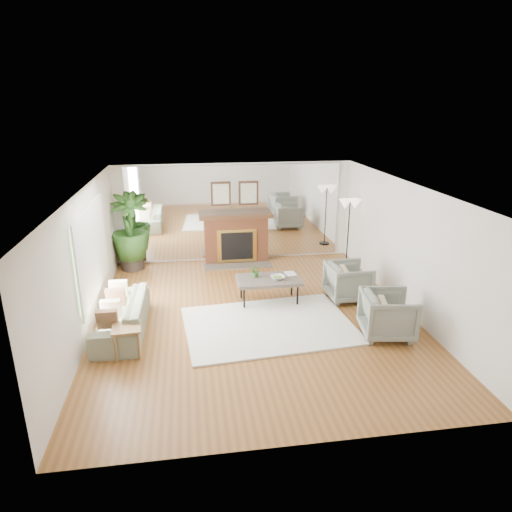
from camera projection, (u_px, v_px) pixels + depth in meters
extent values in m
plane|color=brown|center=(255.00, 317.00, 8.80)|extent=(7.00, 7.00, 0.00)
cube|color=silver|center=(86.00, 264.00, 7.97)|extent=(0.02, 7.00, 2.50)
cube|color=silver|center=(408.00, 248.00, 8.82)|extent=(0.02, 7.00, 2.50)
cube|color=silver|center=(235.00, 212.00, 11.66)|extent=(6.00, 0.02, 2.50)
cube|color=silver|center=(235.00, 212.00, 11.64)|extent=(5.40, 0.04, 2.40)
cube|color=#B2E09E|center=(91.00, 251.00, 8.32)|extent=(0.04, 2.40, 1.50)
cube|color=brown|center=(236.00, 239.00, 11.67)|extent=(1.60, 0.40, 1.20)
cube|color=gold|center=(237.00, 246.00, 11.52)|extent=(1.00, 0.04, 0.85)
cube|color=black|center=(237.00, 246.00, 11.50)|extent=(0.80, 0.04, 0.70)
cube|color=#594F46|center=(238.00, 265.00, 11.54)|extent=(1.70, 0.55, 0.03)
cube|color=#442916|center=(236.00, 216.00, 11.45)|extent=(1.85, 0.46, 0.10)
cube|color=#321D13|center=(221.00, 194.00, 11.39)|extent=(0.50, 0.04, 0.60)
cube|color=#321D13|center=(249.00, 193.00, 11.49)|extent=(0.50, 0.04, 0.60)
cube|color=silver|center=(269.00, 325.00, 8.44)|extent=(3.22, 2.43, 0.03)
cube|color=#594F46|center=(269.00, 280.00, 9.31)|extent=(1.31, 0.77, 0.07)
cylinder|color=black|center=(244.00, 299.00, 9.06)|extent=(0.04, 0.04, 0.46)
cylinder|color=black|center=(298.00, 295.00, 9.21)|extent=(0.04, 0.04, 0.46)
cylinder|color=black|center=(241.00, 288.00, 9.57)|extent=(0.04, 0.04, 0.46)
cylinder|color=black|center=(292.00, 285.00, 9.72)|extent=(0.04, 0.04, 0.46)
imported|color=gray|center=(122.00, 315.00, 8.19)|extent=(0.84, 2.10, 0.61)
imported|color=gray|center=(348.00, 281.00, 9.49)|extent=(0.88, 0.86, 0.78)
imported|color=gray|center=(388.00, 315.00, 7.99)|extent=(1.00, 0.98, 0.81)
cube|color=olive|center=(126.00, 328.00, 7.32)|extent=(0.49, 0.49, 0.04)
cylinder|color=olive|center=(116.00, 349.00, 7.20)|extent=(0.04, 0.04, 0.49)
cylinder|color=olive|center=(139.00, 346.00, 7.27)|extent=(0.04, 0.04, 0.49)
cylinder|color=olive|center=(117.00, 338.00, 7.53)|extent=(0.04, 0.04, 0.49)
cylinder|color=olive|center=(139.00, 335.00, 7.61)|extent=(0.04, 0.04, 0.49)
cylinder|color=black|center=(133.00, 261.00, 11.27)|extent=(0.55, 0.55, 0.39)
imported|color=#325F23|center=(129.00, 227.00, 10.98)|extent=(1.08, 1.08, 1.62)
cylinder|color=black|center=(346.00, 265.00, 11.52)|extent=(0.29, 0.29, 0.04)
cylinder|color=black|center=(348.00, 235.00, 11.26)|extent=(0.03, 0.03, 1.65)
cone|color=white|center=(345.00, 204.00, 10.99)|extent=(0.31, 0.31, 0.23)
cone|color=white|center=(355.00, 204.00, 11.03)|extent=(0.31, 0.31, 0.23)
imported|color=#325F23|center=(256.00, 271.00, 9.34)|extent=(0.28, 0.25, 0.27)
imported|color=olive|center=(277.00, 277.00, 9.25)|extent=(0.32, 0.32, 0.07)
imported|color=olive|center=(286.00, 274.00, 9.49)|extent=(0.23, 0.30, 0.02)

